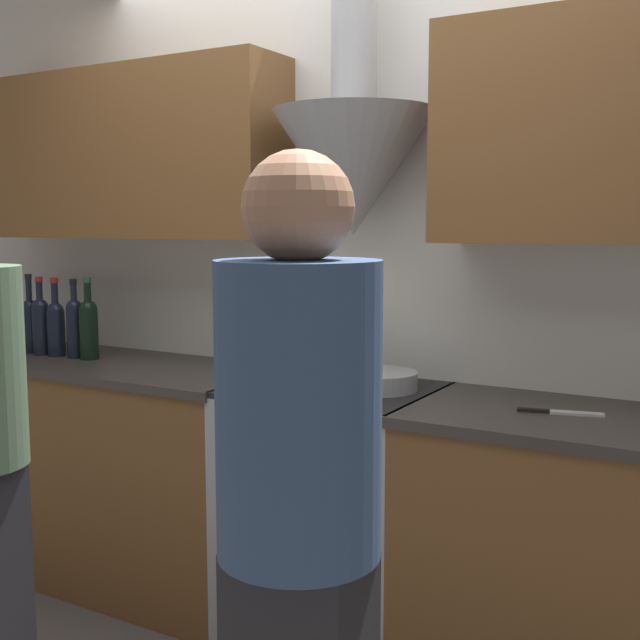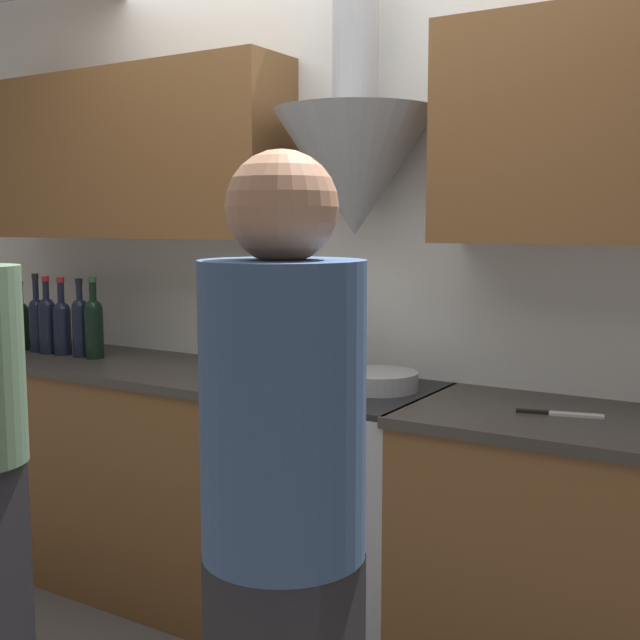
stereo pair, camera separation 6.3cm
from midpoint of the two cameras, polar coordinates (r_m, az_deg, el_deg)
wall_back at (r=3.07m, az=1.15°, el=6.20°), size 8.40×0.58×2.60m
counter_left at (r=3.64m, az=-15.51°, el=-10.03°), size 1.60×0.62×0.94m
counter_right at (r=2.69m, az=16.67°, el=-16.24°), size 1.01×0.62×0.94m
stove_range at (r=2.97m, az=0.39°, el=-13.59°), size 0.69×0.60×0.94m
wine_bottle_1 at (r=3.98m, az=-22.07°, el=-0.03°), size 0.08×0.08×0.33m
wine_bottle_2 at (r=3.89m, az=-21.37°, el=-0.24°), size 0.07×0.07×0.32m
wine_bottle_3 at (r=3.81m, az=-20.37°, el=-0.14°), size 0.07×0.07×0.35m
wine_bottle_4 at (r=3.74m, az=-19.71°, el=-0.19°), size 0.07×0.07×0.34m
wine_bottle_5 at (r=3.69m, az=-18.74°, el=-0.35°), size 0.08×0.08×0.34m
wine_bottle_6 at (r=3.61m, az=-17.53°, el=-0.34°), size 0.07×0.07×0.34m
wine_bottle_7 at (r=3.55m, az=-16.62°, el=-0.40°), size 0.08×0.08×0.35m
stock_pot at (r=2.90m, az=-2.42°, el=-3.06°), size 0.26×0.26×0.15m
mixing_bowl at (r=2.80m, az=3.55°, el=-4.32°), size 0.27×0.27×0.06m
chefs_knife at (r=2.55m, az=16.10°, el=-6.34°), size 0.26×0.09×0.01m
person_foreground_right at (r=1.57m, az=-2.69°, el=-15.33°), size 0.31×0.31×1.65m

